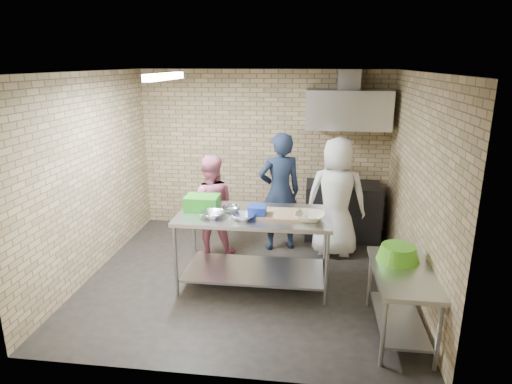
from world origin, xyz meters
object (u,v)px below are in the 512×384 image
green_crate (202,202)px  woman_pink (210,206)px  bottle_red (350,113)px  bottle_green (375,114)px  prep_table (254,249)px  blue_tub (257,211)px  woman_white (336,197)px  side_counter (400,303)px  man_navy (280,192)px  green_basin (398,253)px  stove (342,211)px

green_crate → woman_pink: 0.78m
bottle_red → bottle_green: bearing=0.0°
prep_table → blue_tub: 0.56m
bottle_red → blue_tub: bearing=-119.8°
bottle_green → woman_white: (-0.60, -0.95, -1.12)m
side_counter → man_navy: bearing=124.0°
side_counter → green_crate: bearing=155.9°
green_basin → woman_white: 1.88m
prep_table → man_navy: (0.23, 1.20, 0.43)m
side_counter → bottle_green: 3.41m
man_navy → woman_pink: man_navy is taller
green_crate → bottle_red: bottle_red is taller
woman_white → green_crate: bearing=32.0°
prep_table → bottle_red: bearing=58.0°
green_crate → green_basin: bearing=-19.1°
blue_tub → green_basin: blue_tub is taller
bottle_red → man_navy: bearing=-141.0°
side_counter → bottle_green: bearing=90.0°
bottle_red → green_basin: bearing=-82.1°
bottle_green → side_counter: bearing=-90.0°
side_counter → woman_white: bearing=106.4°
man_navy → woman_pink: size_ratio=1.20×
green_crate → woman_pink: woman_pink is taller
green_crate → man_navy: man_navy is taller
prep_table → side_counter: 1.93m
side_counter → stove: stove is taller
green_basin → woman_pink: 2.87m
side_counter → green_crate: 2.69m
bottle_green → woman_white: 1.59m
green_crate → woman_white: woman_white is taller
stove → bottle_green: size_ratio=8.00×
green_basin → woman_pink: size_ratio=0.30×
woman_pink → woman_white: woman_white is taller
green_crate → woman_pink: (-0.07, 0.72, -0.29)m
green_basin → man_navy: bearing=127.0°
side_counter → stove: (-0.45, 2.75, 0.08)m
side_counter → green_basin: (-0.02, 0.25, 0.46)m
woman_white → woman_pink: bearing=11.0°
prep_table → side_counter: prep_table is taller
stove → bottle_red: (0.05, 0.24, 1.58)m
side_counter → woman_white: 2.19m
bottle_red → stove: bearing=-101.8°
green_basin → woman_white: (-0.58, 1.79, 0.06)m
green_basin → woman_pink: (-2.43, 1.54, -0.07)m
blue_tub → woman_white: woman_white is taller
bottle_green → woman_pink: 3.00m
stove → blue_tub: bearing=-121.7°
green_basin → woman_pink: woman_pink is taller
blue_tub → woman_pink: (-0.82, 0.94, -0.28)m
stove → green_basin: bearing=-80.2°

